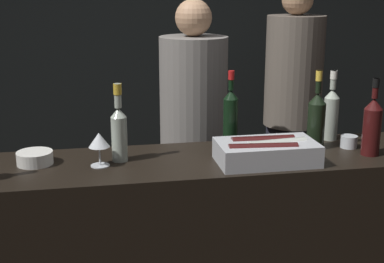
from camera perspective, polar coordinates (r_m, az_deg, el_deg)
wall_back_chalkboard at (r=4.37m, az=-5.11°, el=10.63°), size 6.40×0.06×2.80m
bar_counter at (r=2.59m, az=0.11°, el=-13.66°), size 2.21×0.51×1.01m
ice_bin_with_bottles at (r=2.34m, az=7.97°, el=-2.05°), size 0.43×0.24×0.11m
bowl_white at (r=2.40m, az=-16.41°, el=-2.68°), size 0.15×0.15×0.06m
wine_glass at (r=2.29m, az=-9.89°, el=-1.04°), size 0.09×0.09×0.15m
candle_votive at (r=2.64m, az=16.39°, el=-1.04°), size 0.08×0.08×0.06m
red_wine_bottle_black_foil at (r=2.53m, az=18.66°, el=0.69°), size 0.08×0.08×0.35m
champagne_bottle at (r=2.56m, az=13.12°, el=1.35°), size 0.08×0.08×0.37m
rose_wine_bottle at (r=2.34m, az=-7.79°, el=0.20°), size 0.07×0.07×0.34m
red_wine_bottle_burgundy at (r=2.53m, az=4.13°, el=1.66°), size 0.07×0.07×0.36m
white_wine_bottle at (r=2.73m, az=14.62°, el=2.07°), size 0.07×0.07×0.35m
person_in_hoodie at (r=3.76m, az=10.67°, el=3.24°), size 0.39×0.39×1.77m
person_blond_tee at (r=3.18m, az=0.15°, el=0.29°), size 0.40×0.40×1.69m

